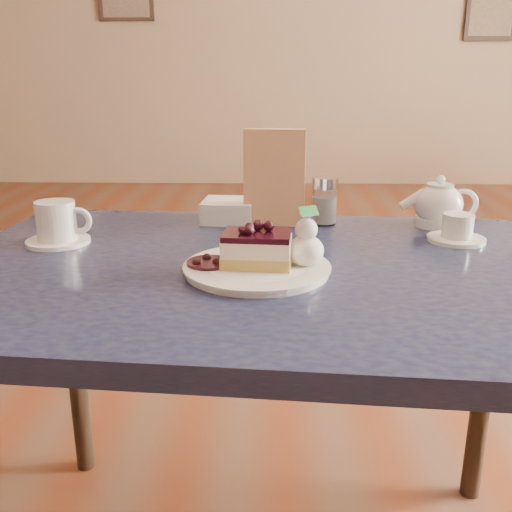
{
  "coord_description": "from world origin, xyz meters",
  "views": [
    {
      "loc": [
        -0.19,
        -0.62,
        1.01
      ],
      "look_at": [
        -0.21,
        0.19,
        0.75
      ],
      "focal_mm": 40.0,
      "sensor_mm": 36.0,
      "label": 1
    }
  ],
  "objects_px": {
    "main_table": "(260,303)",
    "cheesecake_slice": "(257,249)",
    "dessert_plate": "(257,269)",
    "coffee_set": "(58,225)",
    "tea_set": "(442,210)"
  },
  "relations": [
    {
      "from": "tea_set",
      "to": "coffee_set",
      "type": "bearing_deg",
      "value": -170.71
    },
    {
      "from": "dessert_plate",
      "to": "cheesecake_slice",
      "type": "distance_m",
      "value": 0.03
    },
    {
      "from": "cheesecake_slice",
      "to": "coffee_set",
      "type": "relative_size",
      "value": 0.91
    },
    {
      "from": "main_table",
      "to": "cheesecake_slice",
      "type": "bearing_deg",
      "value": -90.0
    },
    {
      "from": "dessert_plate",
      "to": "coffee_set",
      "type": "relative_size",
      "value": 1.82
    },
    {
      "from": "dessert_plate",
      "to": "coffee_set",
      "type": "xyz_separation_m",
      "value": [
        -0.39,
        0.16,
        0.03
      ]
    },
    {
      "from": "main_table",
      "to": "coffee_set",
      "type": "relative_size",
      "value": 9.05
    },
    {
      "from": "main_table",
      "to": "cheesecake_slice",
      "type": "xyz_separation_m",
      "value": [
        -0.0,
        -0.05,
        0.11
      ]
    },
    {
      "from": "dessert_plate",
      "to": "coffee_set",
      "type": "distance_m",
      "value": 0.42
    },
    {
      "from": "dessert_plate",
      "to": "coffee_set",
      "type": "bearing_deg",
      "value": 157.08
    },
    {
      "from": "main_table",
      "to": "tea_set",
      "type": "xyz_separation_m",
      "value": [
        0.38,
        0.24,
        0.11
      ]
    },
    {
      "from": "main_table",
      "to": "cheesecake_slice",
      "type": "relative_size",
      "value": 9.97
    },
    {
      "from": "coffee_set",
      "to": "tea_set",
      "type": "distance_m",
      "value": 0.78
    },
    {
      "from": "main_table",
      "to": "cheesecake_slice",
      "type": "height_order",
      "value": "cheesecake_slice"
    },
    {
      "from": "cheesecake_slice",
      "to": "coffee_set",
      "type": "xyz_separation_m",
      "value": [
        -0.39,
        0.16,
        -0.0
      ]
    }
  ]
}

